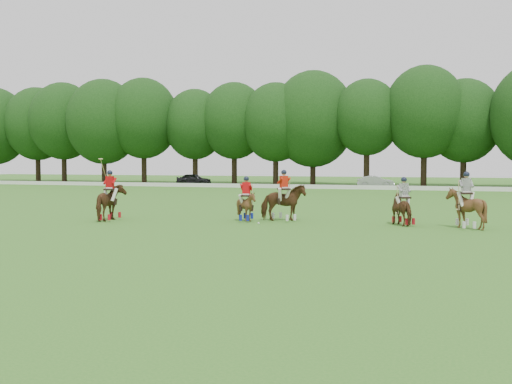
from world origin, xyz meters
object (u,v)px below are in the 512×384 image
(car_left, at_px, (194,179))
(polo_stripe_b, at_px, (466,208))
(car_mid, at_px, (375,182))
(polo_red_b, at_px, (284,202))
(polo_red_a, at_px, (110,202))
(polo_stripe_a, at_px, (404,208))
(polo_ball, at_px, (259,223))
(polo_red_c, at_px, (246,206))

(car_left, bearing_deg, polo_stripe_b, -149.11)
(car_mid, xyz_separation_m, polo_red_b, (-0.32, -37.90, 0.24))
(polo_red_a, height_order, polo_stripe_a, polo_red_a)
(car_mid, bearing_deg, polo_red_a, 157.71)
(polo_red_a, bearing_deg, polo_stripe_b, 6.14)
(car_left, xyz_separation_m, polo_stripe_a, (27.30, -38.04, 0.05))
(car_left, bearing_deg, car_mid, -96.94)
(polo_red_a, relative_size, polo_stripe_a, 1.37)
(car_left, distance_m, polo_ball, 44.89)
(polo_red_a, distance_m, polo_stripe_a, 13.89)
(car_mid, bearing_deg, polo_stripe_b, -178.90)
(polo_stripe_a, relative_size, polo_ball, 24.12)
(polo_stripe_a, bearing_deg, car_left, 125.67)
(car_mid, xyz_separation_m, polo_red_a, (-8.42, -40.28, 0.23))
(polo_red_a, height_order, polo_ball, polo_red_a)
(polo_red_a, bearing_deg, car_left, 108.65)
(car_left, xyz_separation_m, polo_red_b, (21.69, -37.90, 0.18))
(car_left, xyz_separation_m, polo_ball, (20.98, -39.68, -0.68))
(car_left, distance_m, polo_stripe_a, 46.82)
(polo_stripe_a, bearing_deg, polo_ball, -165.40)
(polo_red_b, distance_m, polo_stripe_b, 8.25)
(car_mid, distance_m, polo_stripe_b, 39.33)
(polo_stripe_b, bearing_deg, polo_red_c, -179.39)
(polo_ball, bearing_deg, polo_red_b, 68.29)
(car_mid, bearing_deg, polo_red_b, 169.03)
(polo_stripe_b, bearing_deg, polo_red_b, 175.65)
(polo_red_b, bearing_deg, polo_stripe_b, -4.35)
(car_left, distance_m, polo_red_a, 42.52)
(polo_red_a, relative_size, polo_red_b, 1.21)
(polo_red_a, bearing_deg, car_mid, 78.20)
(car_left, bearing_deg, polo_red_b, -157.15)
(car_left, relative_size, polo_red_c, 1.98)
(polo_red_b, relative_size, polo_red_c, 1.14)
(polo_red_b, height_order, polo_ball, polo_red_b)
(car_left, height_order, polo_red_c, polo_red_c)
(car_left, distance_m, polo_red_b, 43.67)
(car_mid, bearing_deg, car_left, 79.51)
(polo_red_c, xyz_separation_m, polo_stripe_b, (9.89, 0.11, 0.13))
(car_left, relative_size, polo_ball, 47.36)
(car_mid, relative_size, polo_stripe_a, 1.86)
(car_left, xyz_separation_m, polo_stripe_b, (29.92, -38.53, 0.17))
(car_mid, height_order, polo_red_b, polo_red_b)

